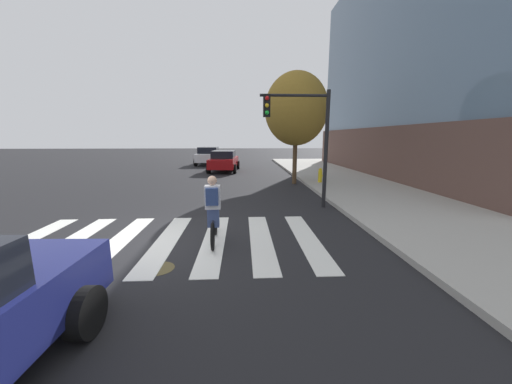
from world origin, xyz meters
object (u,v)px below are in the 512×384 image
cyclist (213,210)px  street_tree_near (296,109)px  manhole_cover (158,268)px  sedan_mid (224,161)px  sedan_far (209,155)px  fire_hydrant (320,175)px  traffic_light_near (304,129)px

cyclist → street_tree_near: street_tree_near is taller
manhole_cover → sedan_mid: size_ratio=0.14×
cyclist → street_tree_near: bearing=67.8°
sedan_far → street_tree_near: (6.12, -11.62, 3.20)m
sedan_mid → fire_hydrant: (5.65, -6.62, -0.28)m
manhole_cover → traffic_light_near: 6.80m
cyclist → traffic_light_near: bearing=50.2°
manhole_cover → sedan_far: sedan_far is taller
manhole_cover → street_tree_near: (4.62, 10.18, 4.05)m
sedan_far → cyclist: bearing=-83.1°
manhole_cover → sedan_mid: 16.33m
traffic_light_near → sedan_far: bearing=107.6°
cyclist → traffic_light_near: size_ratio=0.41×
sedan_mid → sedan_far: size_ratio=0.96×
manhole_cover → street_tree_near: size_ratio=0.11×
manhole_cover → sedan_mid: sedan_mid is taller
manhole_cover → sedan_far: size_ratio=0.13×
sedan_mid → traffic_light_near: bearing=-72.7°
sedan_mid → sedan_far: bearing=108.1°
cyclist → fire_hydrant: 9.77m
sedan_mid → traffic_light_near: 12.25m
manhole_cover → fire_hydrant: fire_hydrant is taller
cyclist → sedan_mid: bearing=92.6°
cyclist → fire_hydrant: cyclist is taller
sedan_far → cyclist: 20.66m
sedan_far → street_tree_near: street_tree_near is taller
sedan_mid → fire_hydrant: size_ratio=5.97×
sedan_far → traffic_light_near: 17.97m
traffic_light_near → sedan_mid: bearing=107.3°
sedan_mid → fire_hydrant: sedan_mid is taller
sedan_far → traffic_light_near: (5.39, -17.03, 2.00)m
sedan_mid → sedan_far: sedan_far is taller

